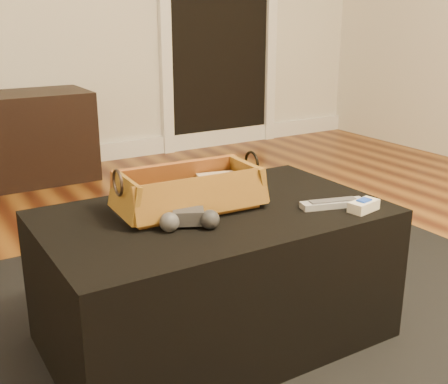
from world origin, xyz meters
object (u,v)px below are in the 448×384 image
silver_remote (333,204)px  wicker_basket (189,193)px  tv_remote (185,203)px  game_controller (189,219)px  cream_gadget (364,206)px  ottoman (215,276)px

silver_remote → wicker_basket: bearing=151.2°
tv_remote → game_controller: (-0.05, -0.12, -0.00)m
tv_remote → cream_gadget: tv_remote is taller
wicker_basket → cream_gadget: 0.51m
ottoman → cream_gadget: bearing=-31.3°
ottoman → tv_remote: bearing=154.3°
wicker_basket → cream_gadget: wicker_basket is taller
tv_remote → silver_remote: bearing=-29.2°
silver_remote → cream_gadget: bearing=-53.8°
game_controller → ottoman: bearing=33.3°
ottoman → wicker_basket: size_ratio=2.27×
ottoman → silver_remote: 0.42m
ottoman → game_controller: game_controller is taller
ottoman → game_controller: 0.28m
wicker_basket → silver_remote: (0.37, -0.21, -0.04)m
ottoman → silver_remote: silver_remote is taller
ottoman → tv_remote: tv_remote is taller
wicker_basket → silver_remote: size_ratio=2.18×
ottoman → silver_remote: size_ratio=4.95×
game_controller → cream_gadget: 0.52m
silver_remote → cream_gadget: cream_gadget is taller
ottoman → tv_remote: 0.25m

